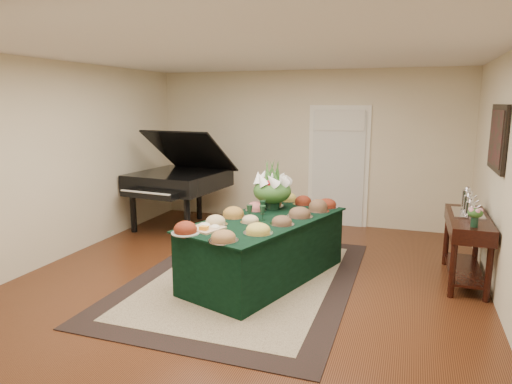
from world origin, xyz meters
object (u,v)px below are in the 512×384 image
(buffet_table, at_px, (265,249))
(mahogany_sideboard, at_px, (468,231))
(floral_centerpiece, at_px, (272,186))
(grand_piano, at_px, (179,180))

(buffet_table, xyz_separation_m, mahogany_sideboard, (2.31, 0.72, 0.24))
(buffet_table, bearing_deg, mahogany_sideboard, 17.29)
(floral_centerpiece, xyz_separation_m, mahogany_sideboard, (2.39, 0.20, -0.44))
(mahogany_sideboard, bearing_deg, floral_centerpiece, -175.29)
(floral_centerpiece, height_order, mahogany_sideboard, floral_centerpiece)
(buffet_table, height_order, mahogany_sideboard, mahogany_sideboard)
(buffet_table, xyz_separation_m, floral_centerpiece, (-0.07, 0.52, 0.69))
(grand_piano, bearing_deg, mahogany_sideboard, -13.36)
(floral_centerpiece, bearing_deg, mahogany_sideboard, 4.71)
(grand_piano, relative_size, mahogany_sideboard, 1.34)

